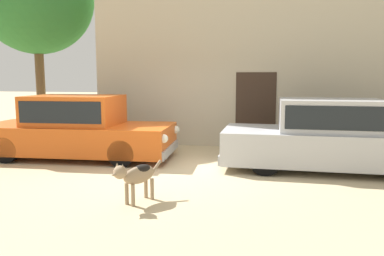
# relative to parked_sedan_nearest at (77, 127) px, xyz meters

# --- Properties ---
(ground_plane) EXTENTS (80.00, 80.00, 0.00)m
(ground_plane) POSITION_rel_parked_sedan_nearest_xyz_m (2.44, -0.86, -0.75)
(ground_plane) COLOR tan
(parked_sedan_nearest) EXTENTS (4.84, 2.09, 1.52)m
(parked_sedan_nearest) POSITION_rel_parked_sedan_nearest_xyz_m (0.00, 0.00, 0.00)
(parked_sedan_nearest) COLOR #D15619
(parked_sedan_nearest) RESTS_ON ground_plane
(parked_sedan_second) EXTENTS (4.70, 1.77, 1.50)m
(parked_sedan_second) POSITION_rel_parked_sedan_nearest_xyz_m (5.90, -0.02, -0.01)
(parked_sedan_second) COLOR #B2B5BA
(parked_sedan_second) RESTS_ON ground_plane
(apartment_block) EXTENTS (13.51, 6.86, 7.70)m
(apartment_block) POSITION_rel_parked_sedan_nearest_xyz_m (6.25, 5.62, 3.10)
(apartment_block) COLOR #BCB299
(apartment_block) RESTS_ON ground_plane
(stray_dog_spotted) EXTENTS (0.54, 0.97, 0.69)m
(stray_dog_spotted) POSITION_rel_parked_sedan_nearest_xyz_m (2.60, -2.91, -0.30)
(stray_dog_spotted) COLOR #997F60
(stray_dog_spotted) RESTS_ON ground_plane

